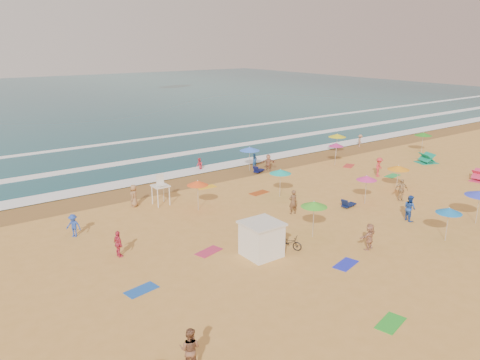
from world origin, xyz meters
TOP-DOWN VIEW (x-y plane):
  - ground at (0.00, 0.00)m, footprint 220.00×220.00m
  - ocean at (0.00, 84.00)m, footprint 220.00×140.00m
  - wet_sand at (0.00, 12.50)m, footprint 220.00×220.00m
  - surf_foam at (0.00, 21.32)m, footprint 200.00×18.70m
  - cabana at (-5.05, -3.49)m, footprint 2.00×2.00m
  - cabana_roof at (-5.05, -3.49)m, footprint 2.20×2.20m
  - bicycle at (-3.15, -3.79)m, footprint 1.35×1.78m
  - lifeguard_stand at (-5.85, 8.21)m, footprint 1.20×1.20m
  - beach_umbrellas at (0.71, 0.30)m, footprint 50.60×30.74m
  - loungers at (8.21, -4.26)m, footprint 54.24×26.71m
  - towels at (-0.43, -1.49)m, footprint 42.19×23.65m
  - popup_tents at (21.96, 0.29)m, footprint 4.16×8.91m
  - beachgoers at (1.62, 2.57)m, footprint 48.62×25.91m

SIDE VIEW (x-z plane):
  - ground at x=0.00m, z-range 0.00..0.00m
  - ocean at x=0.00m, z-range -0.09..0.09m
  - wet_sand at x=0.00m, z-range 0.01..0.01m
  - towels at x=-0.43m, z-range 0.00..0.03m
  - surf_foam at x=0.00m, z-range 0.08..0.12m
  - loungers at x=8.21m, z-range 0.00..0.34m
  - bicycle at x=-3.15m, z-range 0.00..0.89m
  - popup_tents at x=21.96m, z-range 0.00..1.20m
  - beachgoers at x=1.62m, z-range -0.22..1.91m
  - cabana at x=-5.05m, z-range 0.00..2.00m
  - lifeguard_stand at x=-5.85m, z-range 0.00..2.10m
  - cabana_roof at x=-5.05m, z-range 2.00..2.12m
  - beach_umbrellas at x=0.71m, z-range 1.80..2.54m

